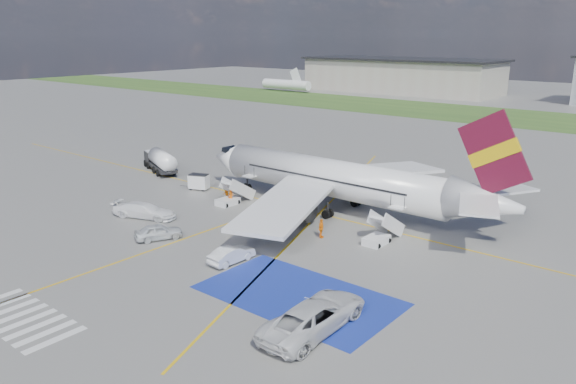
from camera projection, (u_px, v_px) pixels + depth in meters
The scene contains 20 objects.
ground at pixel (237, 247), 48.63m from camera, with size 400.00×400.00×0.00m, color #60605E.
grass_strip at pixel (551, 121), 119.18m from camera, with size 400.00×30.00×0.01m, color #2D4C1E.
taxiway_line_main at pixel (319, 214), 57.54m from camera, with size 120.00×0.20×0.01m, color gold.
taxiway_line_cross at pixel (103, 268), 44.26m from camera, with size 0.20×60.00×0.01m, color gold.
taxiway_line_diag at pixel (319, 214), 57.54m from camera, with size 0.20×60.00×0.01m, color gold.
staging_box at pixel (298, 295), 39.54m from camera, with size 14.00×8.00×0.01m, color navy.
crosswalk at pixel (22, 318), 36.36m from camera, with size 9.00×4.00×0.01m.
terminal_west at pixel (401, 76), 177.49m from camera, with size 60.00×22.00×10.00m, color #9D9487.
airliner at pixel (343, 180), 57.18m from camera, with size 36.81×32.95×11.92m.
airstairs_fwd at pixel (230, 198), 60.74m from camera, with size 1.90×5.20×3.60m.
airstairs_aft at pixel (379, 236), 49.41m from camera, with size 1.90×5.20×3.60m.
fuel_tanker at pixel (160, 163), 74.78m from camera, with size 8.87×5.47×2.96m.
gpu_cart at pixel (199, 183), 66.28m from camera, with size 2.60×2.14×1.87m.
car_silver_a at pixel (158, 232), 50.19m from camera, with size 1.68×4.19×1.43m, color silver.
car_silver_b at pixel (232, 254), 45.10m from camera, with size 1.45×4.15×1.37m, color silver.
van_white_a at pixel (315, 311), 34.68m from camera, with size 3.06×6.63×2.49m, color silver.
van_white_b at pixel (144, 208), 56.09m from camera, with size 2.07×5.09×1.99m, color white.
crew_fwd at pixel (231, 197), 60.46m from camera, with size 0.62×0.41×1.70m, color orange.
crew_nose at pixel (226, 194), 61.73m from camera, with size 0.80×0.62×1.64m, color orange.
crew_aft at pixel (321, 228), 50.51m from camera, with size 1.05×0.44×1.79m, color orange.
Camera 1 is at (32.38, -32.30, 17.77)m, focal length 35.00 mm.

